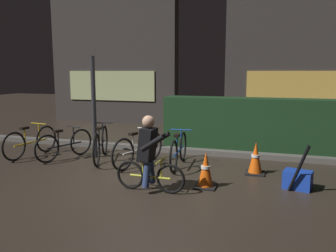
% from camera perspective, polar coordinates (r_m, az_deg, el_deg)
% --- Properties ---
extents(ground_plane, '(40.00, 40.00, 0.00)m').
position_cam_1_polar(ground_plane, '(6.37, -3.37, -8.75)').
color(ground_plane, '#2D261E').
extents(sidewalk_curb, '(12.00, 0.24, 0.12)m').
position_cam_1_polar(sidewalk_curb, '(8.37, 1.98, -3.99)').
color(sidewalk_curb, '#56544F').
rests_on(sidewalk_curb, ground).
extents(hedge_row, '(4.80, 0.70, 1.29)m').
position_cam_1_polar(hedge_row, '(8.87, 14.86, 0.27)').
color(hedge_row, '#19381C').
rests_on(hedge_row, ground).
extents(storefront_left, '(4.98, 0.54, 4.67)m').
position_cam_1_polar(storefront_left, '(13.56, -8.93, 10.48)').
color(storefront_left, '#383330').
rests_on(storefront_left, ground).
extents(storefront_right, '(5.20, 0.54, 4.59)m').
position_cam_1_polar(storefront_right, '(12.89, 21.20, 9.89)').
color(storefront_right, '#383330').
rests_on(storefront_right, ground).
extents(street_post, '(0.10, 0.10, 2.27)m').
position_cam_1_polar(street_post, '(7.93, -12.06, 2.97)').
color(street_post, '#2D2D33').
rests_on(street_post, ground).
extents(parked_bike_leftmost, '(0.46, 1.59, 0.74)m').
position_cam_1_polar(parked_bike_leftmost, '(8.58, -21.55, -2.43)').
color(parked_bike_leftmost, black).
rests_on(parked_bike_leftmost, ground).
extents(parked_bike_left_mid, '(0.58, 1.45, 0.70)m').
position_cam_1_polar(parked_bike_left_mid, '(8.09, -16.59, -2.93)').
color(parked_bike_left_mid, black).
rests_on(parked_bike_left_mid, ground).
extents(parked_bike_center_left, '(0.61, 1.66, 0.80)m').
position_cam_1_polar(parked_bike_center_left, '(7.76, -10.96, -2.91)').
color(parked_bike_center_left, black).
rests_on(parked_bike_center_left, ground).
extents(parked_bike_center_right, '(0.56, 1.57, 0.75)m').
position_cam_1_polar(parked_bike_center_right, '(7.23, -4.84, -3.82)').
color(parked_bike_center_right, black).
rests_on(parked_bike_center_right, ground).
extents(parked_bike_right_mid, '(0.46, 1.59, 0.73)m').
position_cam_1_polar(parked_bike_right_mid, '(7.14, 1.75, -4.01)').
color(parked_bike_right_mid, black).
rests_on(parked_bike_right_mid, ground).
extents(traffic_cone_near, '(0.36, 0.36, 0.61)m').
position_cam_1_polar(traffic_cone_near, '(5.90, 6.19, -7.22)').
color(traffic_cone_near, black).
rests_on(traffic_cone_near, ground).
extents(traffic_cone_far, '(0.36, 0.36, 0.62)m').
position_cam_1_polar(traffic_cone_far, '(6.83, 14.16, -5.20)').
color(traffic_cone_far, black).
rests_on(traffic_cone_far, ground).
extents(blue_crate, '(0.50, 0.42, 0.30)m').
position_cam_1_polar(blue_crate, '(6.24, 20.49, -8.25)').
color(blue_crate, '#193DB7').
rests_on(blue_crate, ground).
extents(cyclist, '(1.19, 0.52, 1.25)m').
position_cam_1_polar(cyclist, '(5.63, -3.14, -4.47)').
color(cyclist, black).
rests_on(cyclist, ground).
extents(closed_umbrella, '(0.32, 0.24, 0.81)m').
position_cam_1_polar(closed_umbrella, '(5.93, 20.64, -6.57)').
color(closed_umbrella, black).
rests_on(closed_umbrella, ground).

